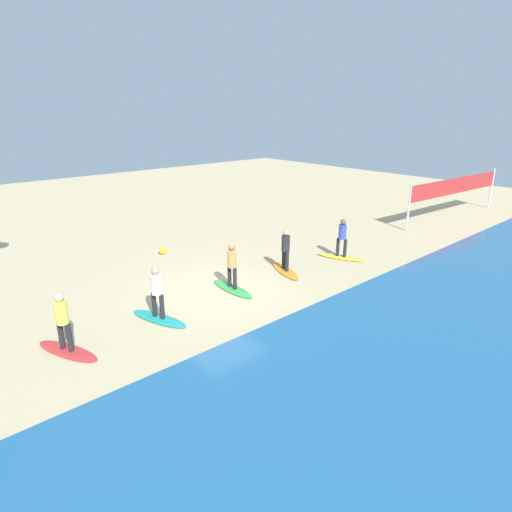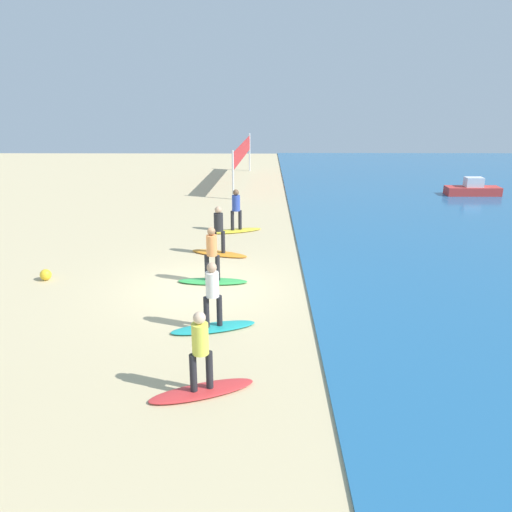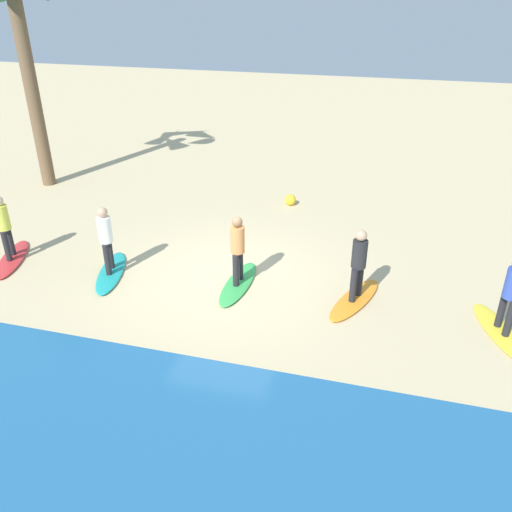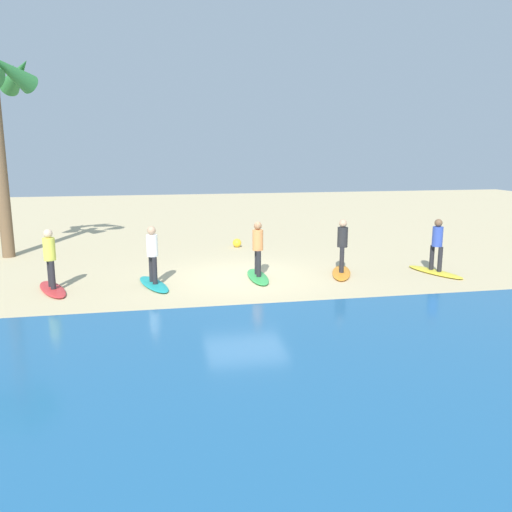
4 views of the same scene
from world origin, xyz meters
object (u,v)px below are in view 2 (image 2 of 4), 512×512
object	(u,v)px
surfboard_orange	(219,253)
surfer_green	(212,250)
surfer_teal	(212,290)
surfboard_yellow	(236,231)
surfer_red	(200,345)
surfer_orange	(219,226)
surfboard_teal	(213,328)
beach_ball	(46,275)
boat_red	(473,189)
surfboard_red	(202,391)
surfer_yellow	(236,207)
surfboard_green	(213,281)
volleyball_net	(242,153)

from	to	relation	value
surfboard_orange	surfer_green	bearing A→B (deg)	-69.32
surfboard_orange	surfer_teal	world-z (taller)	surfer_teal
surfboard_yellow	surfer_red	size ratio (longest dim) A/B	1.28
surfboard_yellow	surfer_red	bearing A→B (deg)	-110.17
surfer_green	surfer_orange	bearing A→B (deg)	-179.75
surfboard_orange	surfboard_teal	xyz separation A→B (m)	(5.79, 0.31, 0.00)
surfboard_orange	beach_ball	distance (m)	5.69
surfer_teal	beach_ball	xyz separation A→B (m)	(-3.27, -5.41, -0.86)
surfboard_orange	surfer_orange	distance (m)	0.99
surfer_teal	boat_red	xyz separation A→B (m)	(-15.77, 12.33, -0.66)
surfer_green	boat_red	world-z (taller)	surfer_green
surfer_teal	boat_red	world-z (taller)	surfer_teal
beach_ball	surfboard_red	bearing A→B (deg)	42.03
surfboard_orange	surfer_green	distance (m)	2.86
surfboard_yellow	beach_ball	xyz separation A→B (m)	(5.47, -5.57, 0.13)
surfer_yellow	beach_ball	size ratio (longest dim) A/B	4.72
surfer_yellow	surfer_orange	xyz separation A→B (m)	(2.95, -0.46, 0.00)
surfer_orange	surfer_yellow	bearing A→B (deg)	171.05
surfer_yellow	surfer_orange	bearing A→B (deg)	-8.95
surfer_orange	surfboard_green	size ratio (longest dim) A/B	0.78
surfboard_teal	surfer_teal	world-z (taller)	surfer_teal
boat_red	surfboard_green	bearing A→B (deg)	-44.92
surfboard_teal	volleyball_net	size ratio (longest dim) A/B	0.23
surfboard_yellow	surfboard_orange	world-z (taller)	same
surfer_yellow	surfboard_orange	distance (m)	3.14
surfer_green	surfboard_teal	bearing A→B (deg)	5.47
surfer_green	surfer_teal	world-z (taller)	same
surfboard_yellow	surfboard_teal	world-z (taller)	same
surfer_orange	beach_ball	distance (m)	5.76
surfboard_teal	beach_ball	size ratio (longest dim) A/B	6.04
surfer_green	surfer_red	world-z (taller)	same
surfboard_green	surfboard_teal	size ratio (longest dim) A/B	1.00
surfer_orange	boat_red	size ratio (longest dim) A/B	0.59
surfer_teal	boat_red	bearing A→B (deg)	141.99
surfer_yellow	surfer_orange	world-z (taller)	same
surfboard_teal	surfer_red	size ratio (longest dim) A/B	1.28
volleyball_net	beach_ball	bearing A→B (deg)	-18.71
surfer_green	surfer_teal	size ratio (longest dim) A/B	1.00
surfer_green	volleyball_net	xyz separation A→B (m)	(-16.24, 0.33, 0.75)
surfer_orange	surfboard_teal	xyz separation A→B (m)	(5.79, 0.31, -0.99)
volleyball_net	surfer_teal	bearing A→B (deg)	-0.10
surfboard_orange	surfboard_red	size ratio (longest dim) A/B	1.00
surfboard_orange	surfboard_red	world-z (taller)	same
surfer_orange	surfboard_red	world-z (taller)	surfer_orange
surfer_yellow	surfer_orange	size ratio (longest dim) A/B	1.00
surfboard_red	surfer_red	world-z (taller)	surfer_red
surfer_red	surfboard_yellow	bearing A→B (deg)	179.35
surfer_yellow	surfboard_red	size ratio (longest dim) A/B	0.78
surfer_orange	beach_ball	bearing A→B (deg)	-63.71
surfboard_teal	surfer_teal	distance (m)	0.99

